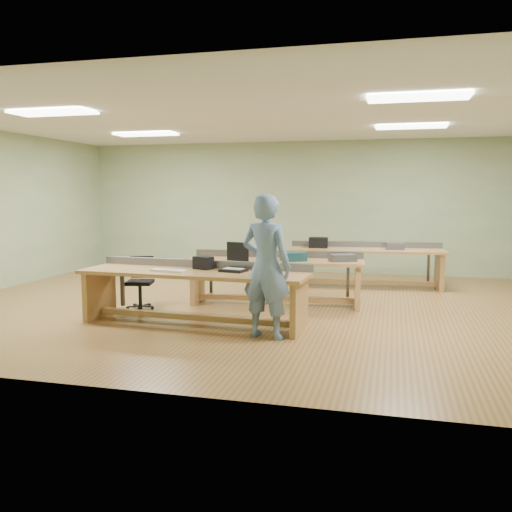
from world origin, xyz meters
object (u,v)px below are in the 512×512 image
Objects in this scene: workbench_front at (194,284)px; camera_bag at (203,263)px; workbench_mid at (276,271)px; parts_bin_teal at (293,256)px; parts_bin_grey at (343,258)px; task_chair at (141,290)px; workbench_back at (366,259)px; mug at (283,256)px; drinks_can at (261,256)px; laptop_base at (234,270)px; person at (266,267)px.

workbench_front is 12.30× the size of camera_bag.
parts_bin_teal reaches higher than workbench_mid.
task_chair is at bearing -164.41° from parts_bin_grey.
parts_bin_teal is at bearing 55.21° from workbench_front.
parts_bin_grey is at bearing 9.57° from parts_bin_teal.
parts_bin_teal is at bearing -121.01° from workbench_back.
parts_bin_grey is at bearing 0.73° from mug.
camera_bag is at bearing -126.91° from workbench_back.
parts_bin_teal is 0.95× the size of parts_bin_grey.
drinks_can is at bearing 91.48° from camera_bag.
camera_bag is (-0.77, -1.37, 0.28)m from workbench_mid.
workbench_back and parts_bin_grey have the same top height.
workbench_back is 2.39m from mug.
task_chair is (-2.02, -0.83, -0.25)m from workbench_mid.
workbench_back is 3.91m from laptop_base.
workbench_front is 1.77m from workbench_mid.
person is 2.21× the size of task_chair.
camera_bag is at bearing -122.20° from mug.
mug is at bearing 149.32° from parts_bin_teal.
workbench_back is 3.65× the size of task_chair.
drinks_can is (1.77, 0.83, 0.50)m from task_chair.
mug is 1.08× the size of drinks_can.
person is 4.78× the size of parts_bin_teal.
parts_bin_teal reaches higher than parts_bin_grey.
workbench_mid is at bearing -0.14° from drinks_can.
drinks_can is (-0.25, 0.00, 0.25)m from workbench_mid.
workbench_back is 2.05m from parts_bin_grey.
camera_bag reaches higher than workbench_back.
drinks_can is (0.58, 1.56, 0.24)m from workbench_front.
drinks_can is (0.52, 1.37, -0.04)m from camera_bag.
parts_bin_teal is (-1.04, -2.15, 0.26)m from workbench_back.
camera_bag reaches higher than parts_bin_grey.
workbench_front is 2.50m from parts_bin_grey.
mug is (-0.21, 2.07, -0.12)m from person.
workbench_mid is at bearing -178.24° from parts_bin_grey.
person reaches higher than workbench_back.
camera_bag is at bearing 176.08° from laptop_base.
task_chair is at bearing -13.55° from person.
person reaches higher than mug.
camera_bag reaches higher than mug.
mug is at bearing 79.92° from camera_bag.
person is (0.32, -2.05, 0.36)m from workbench_mid.
workbench_front is 8.15× the size of parts_bin_grey.
drinks_can is at bearing 99.51° from laptop_base.
person reaches higher than parts_bin_teal.
drinks_can is (0.03, 1.49, 0.04)m from laptop_base.
workbench_front reaches higher than mug.
workbench_mid is 24.35× the size of mug.
task_chair is 2.06× the size of parts_bin_grey.
person is at bearing -109.31° from workbench_back.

